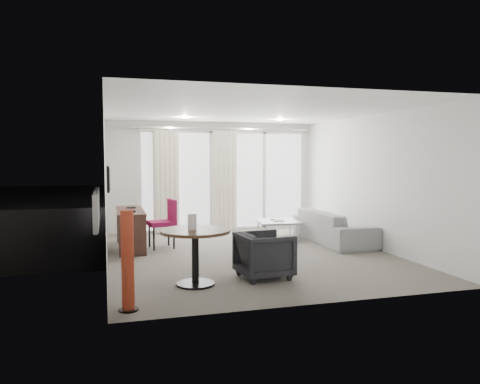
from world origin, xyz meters
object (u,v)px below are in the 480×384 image
object	(u,v)px
sofa	(333,227)
tub_armchair	(264,255)
desk	(131,229)
red_lamp	(128,261)
rattan_chair_b	(278,205)
desk_chair	(161,224)
rattan_chair_a	(244,207)
round_table	(195,257)
coffee_table	(278,230)

from	to	relation	value
sofa	tub_armchair	bearing A→B (deg)	135.14
desk	red_lamp	world-z (taller)	red_lamp
red_lamp	rattan_chair_b	size ratio (longest dim) A/B	1.34
desk	rattan_chair_b	distance (m)	5.09
desk	desk_chair	size ratio (longest dim) A/B	1.69
desk_chair	rattan_chair_a	xyz separation A→B (m)	(2.59, 3.07, -0.06)
desk_chair	red_lamp	world-z (taller)	red_lamp
round_table	sofa	distance (m)	4.14
round_table	rattan_chair_b	distance (m)	6.75
tub_armchair	rattan_chair_b	xyz separation A→B (m)	(2.36, 5.73, 0.10)
rattan_chair_a	rattan_chair_b	distance (m)	0.97
tub_armchair	rattan_chair_a	world-z (taller)	rattan_chair_a
red_lamp	desk	bearing A→B (deg)	86.77
desk_chair	red_lamp	bearing A→B (deg)	-110.02
coffee_table	rattan_chair_a	size ratio (longest dim) A/B	1.08
tub_armchair	rattan_chair_a	size ratio (longest dim) A/B	0.90
round_table	coffee_table	size ratio (longest dim) A/B	1.10
desk_chair	sofa	distance (m)	3.53
desk	tub_armchair	distance (m)	3.31
desk_chair	rattan_chair_a	size ratio (longest dim) A/B	1.16
tub_armchair	rattan_chair_b	distance (m)	6.20
tub_armchair	sofa	size ratio (longest dim) A/B	0.33
desk_chair	coffee_table	xyz separation A→B (m)	(2.55, 0.31, -0.28)
desk	desk_chair	bearing A→B (deg)	-9.37
rattan_chair_a	rattan_chair_b	bearing A→B (deg)	-10.84
desk	tub_armchair	world-z (taller)	desk
coffee_table	rattan_chair_b	size ratio (longest dim) A/B	1.01
round_table	coffee_table	world-z (taller)	round_table
rattan_chair_a	sofa	bearing A→B (deg)	-84.19
desk_chair	tub_armchair	xyz separation A→B (m)	(1.20, -2.69, -0.14)
desk	rattan_chair_a	world-z (taller)	rattan_chair_a
desk_chair	desk	bearing A→B (deg)	162.90
round_table	rattan_chair_a	size ratio (longest dim) A/B	1.18
tub_armchair	sofa	world-z (taller)	tub_armchair
sofa	rattan_chair_a	bearing A→B (deg)	14.99
round_table	rattan_chair_a	bearing A→B (deg)	67.40
rattan_chair_b	round_table	bearing A→B (deg)	-141.79
coffee_table	rattan_chair_a	world-z (taller)	rattan_chair_a
red_lamp	tub_armchair	size ratio (longest dim) A/B	1.57
sofa	coffee_table	bearing A→B (deg)	54.87
desk	sofa	xyz separation A→B (m)	(4.09, -0.46, -0.05)
red_lamp	rattan_chair_a	world-z (taller)	red_lamp
rattan_chair_a	red_lamp	bearing A→B (deg)	-125.91
sofa	round_table	bearing A→B (deg)	125.75
sofa	rattan_chair_b	bearing A→B (deg)	-0.89
desk_chair	tub_armchair	world-z (taller)	desk_chair
desk	tub_armchair	xyz separation A→B (m)	(1.78, -2.78, -0.04)
desk	rattan_chair_a	distance (m)	4.35
tub_armchair	round_table	bearing A→B (deg)	89.78
sofa	rattan_chair_a	size ratio (longest dim) A/B	2.73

